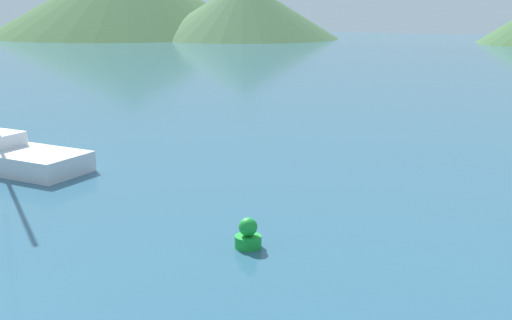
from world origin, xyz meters
TOP-DOWN VIEW (x-y plane):
  - buoy_marker at (1.88, 11.13)m, footprint 0.58×0.58m
  - hill_central at (-34.00, 91.71)m, footprint 29.25×29.25m

SIDE VIEW (x-z plane):
  - buoy_marker at x=1.88m, z-range -0.06..0.61m
  - hill_central at x=-34.00m, z-range 0.00..8.84m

